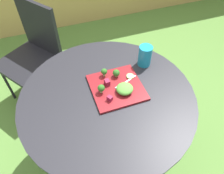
% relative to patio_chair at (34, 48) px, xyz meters
% --- Properties ---
extents(ground_plane, '(12.00, 12.00, 0.00)m').
position_rel_patio_chair_xyz_m(ground_plane, '(0.37, -0.87, -0.53)').
color(ground_plane, '#4C7533').
extents(patio_table, '(0.99, 0.99, 0.75)m').
position_rel_patio_chair_xyz_m(patio_table, '(0.37, -0.87, -0.02)').
color(patio_table, black).
rests_on(patio_table, ground_plane).
extents(patio_chair, '(0.61, 0.61, 0.90)m').
position_rel_patio_chair_xyz_m(patio_chair, '(0.00, 0.00, 0.00)').
color(patio_chair, black).
rests_on(patio_chair, ground_plane).
extents(salad_plate, '(0.29, 0.29, 0.01)m').
position_rel_patio_chair_xyz_m(salad_plate, '(0.44, -0.84, 0.23)').
color(salad_plate, maroon).
rests_on(salad_plate, patio_table).
extents(drinking_glass, '(0.08, 0.08, 0.13)m').
position_rel_patio_chair_xyz_m(drinking_glass, '(0.67, -0.70, 0.28)').
color(drinking_glass, teal).
rests_on(drinking_glass, patio_table).
extents(fork, '(0.15, 0.08, 0.00)m').
position_rel_patio_chair_xyz_m(fork, '(0.49, -0.83, 0.24)').
color(fork, silver).
rests_on(fork, salad_plate).
extents(lettuce_mound, '(0.09, 0.09, 0.04)m').
position_rel_patio_chair_xyz_m(lettuce_mound, '(0.47, -0.89, 0.26)').
color(lettuce_mound, '#519338').
rests_on(lettuce_mound, salad_plate).
extents(broccoli_floret_0, '(0.04, 0.04, 0.05)m').
position_rel_patio_chair_xyz_m(broccoli_floret_0, '(0.46, -0.76, 0.26)').
color(broccoli_floret_0, '#99B770').
rests_on(broccoli_floret_0, salad_plate).
extents(broccoli_floret_1, '(0.04, 0.04, 0.05)m').
position_rel_patio_chair_xyz_m(broccoli_floret_1, '(0.34, -0.85, 0.27)').
color(broccoli_floret_1, '#99B770').
rests_on(broccoli_floret_1, salad_plate).
extents(broccoli_floret_2, '(0.04, 0.04, 0.05)m').
position_rel_patio_chair_xyz_m(broccoli_floret_2, '(0.40, -0.73, 0.27)').
color(broccoli_floret_2, '#99B770').
rests_on(broccoli_floret_2, salad_plate).
extents(cucumber_slice_0, '(0.04, 0.04, 0.01)m').
position_rel_patio_chair_xyz_m(cucumber_slice_0, '(0.54, -0.79, 0.24)').
color(cucumber_slice_0, '#8EB766').
rests_on(cucumber_slice_0, salad_plate).
extents(beet_chunk_0, '(0.03, 0.03, 0.03)m').
position_rel_patio_chair_xyz_m(beet_chunk_0, '(0.39, -0.80, 0.25)').
color(beet_chunk_0, maroon).
rests_on(beet_chunk_0, salad_plate).
extents(beet_chunk_1, '(0.03, 0.04, 0.03)m').
position_rel_patio_chair_xyz_m(beet_chunk_1, '(0.37, -0.91, 0.25)').
color(beet_chunk_1, maroon).
rests_on(beet_chunk_1, salad_plate).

